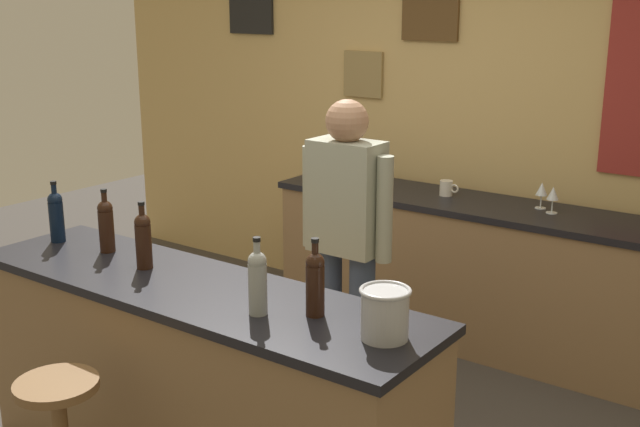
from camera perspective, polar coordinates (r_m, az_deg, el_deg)
back_wall at (r=5.19m, az=10.33°, el=7.70°), size 6.00×0.09×2.80m
bar_counter at (r=3.56m, az=-8.93°, el=-12.03°), size 2.24×0.60×0.92m
side_counter at (r=4.93m, az=11.60°, el=-4.36°), size 2.73×0.56×0.90m
bartender at (r=3.93m, az=1.89°, el=-1.68°), size 0.52×0.21×1.62m
wine_bottle_a at (r=4.08m, az=-18.50°, el=-0.10°), size 0.07×0.07×0.31m
wine_bottle_b at (r=3.85m, az=-15.18°, el=-0.73°), size 0.07×0.07×0.31m
wine_bottle_c at (r=3.58m, az=-12.63°, el=-1.79°), size 0.07×0.07×0.31m
wine_bottle_d at (r=3.00m, az=-4.53°, el=-4.82°), size 0.07×0.07×0.31m
wine_bottle_e at (r=2.98m, az=-0.35°, el=-4.92°), size 0.07×0.07×0.31m
ice_bucket at (r=2.80m, az=4.71°, el=-7.12°), size 0.19×0.19×0.19m
wine_glass_a at (r=5.25m, az=0.14°, el=3.51°), size 0.07×0.07×0.16m
wine_glass_b at (r=4.74m, az=15.71°, el=1.64°), size 0.07×0.07×0.16m
wine_glass_c at (r=4.65m, az=16.46°, el=1.33°), size 0.07×0.07×0.16m
coffee_mug at (r=4.94m, az=9.12°, el=1.82°), size 0.12×0.08×0.09m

